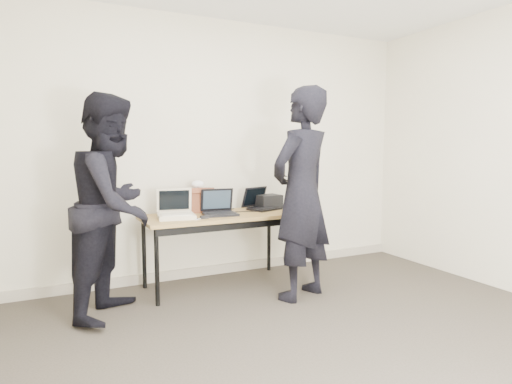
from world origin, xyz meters
TOP-DOWN VIEW (x-y plane):
  - room at (0.00, 0.00)m, footprint 4.60×4.60m
  - desk at (-0.18, 1.83)m, footprint 1.51×0.67m
  - laptop_beige at (-0.62, 1.83)m, footprint 0.37×0.36m
  - laptop_center at (-0.19, 1.84)m, footprint 0.36×0.35m
  - laptop_right at (0.33, 1.97)m, footprint 0.40×0.40m
  - leather_satchel at (-0.36, 2.06)m, footprint 0.38×0.21m
  - tissue at (-0.33, 2.07)m, footprint 0.14×0.11m
  - equipment_box at (0.45, 2.03)m, footprint 0.27×0.23m
  - power_brick at (-0.40, 1.67)m, footprint 0.07×0.05m
  - cables at (-0.13, 1.84)m, footprint 1.14×0.50m
  - person_typist at (0.37, 1.23)m, footprint 0.82×0.69m
  - person_observer at (-1.21, 1.57)m, footprint 1.05×1.11m
  - baseboard at (0.00, 2.23)m, footprint 4.50×0.03m

SIDE VIEW (x-z plane):
  - baseboard at x=0.00m, z-range 0.00..0.10m
  - desk at x=-0.18m, z-range 0.30..1.02m
  - cables at x=-0.13m, z-range 0.72..0.73m
  - power_brick at x=-0.40m, z-range 0.72..0.75m
  - laptop_right at x=0.33m, z-range 0.66..0.89m
  - laptop_beige at x=-0.62m, z-range 0.64..0.91m
  - laptop_center at x=-0.19m, z-range 0.65..0.90m
  - equipment_box at x=0.45m, z-range 0.72..0.86m
  - leather_satchel at x=-0.36m, z-range 0.72..0.97m
  - person_observer at x=-1.21m, z-range 0.00..1.80m
  - person_typist at x=0.37m, z-range 0.00..1.91m
  - tissue at x=-0.33m, z-range 0.97..1.04m
  - room at x=0.00m, z-range -0.05..2.75m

